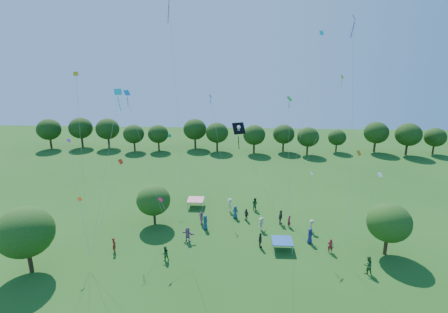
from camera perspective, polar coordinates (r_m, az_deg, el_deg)
near_tree_west at (r=38.75m, az=-29.74°, el=-10.66°), size 5.37×5.37×6.75m
near_tree_north at (r=44.06m, az=-11.44°, el=-7.00°), size 4.15×4.15×5.12m
near_tree_east at (r=40.66m, az=25.35°, el=-9.73°), size 4.49×4.49×5.74m
treeline at (r=75.62m, az=0.39°, el=3.93°), size 88.01×8.77×6.77m
tent_red_stripe at (r=49.02m, az=-4.65°, el=-7.04°), size 2.20×2.20×1.10m
tent_blue at (r=39.48m, az=9.47°, el=-13.42°), size 2.20×2.20×1.10m
crowd_person_0 at (r=41.34m, az=13.86°, el=-12.47°), size 0.54×0.91×1.78m
crowd_person_1 at (r=40.26m, az=16.96°, el=-13.73°), size 0.60×0.39×1.58m
crowd_person_2 at (r=48.08m, az=5.06°, el=-7.72°), size 0.99×0.92×1.80m
crowd_person_3 at (r=47.55m, az=0.99°, el=-7.90°), size 0.94×1.32×1.85m
crowd_person_4 at (r=45.29m, az=3.64°, el=-9.45°), size 0.91×0.97×1.56m
crowd_person_5 at (r=44.50m, az=-3.73°, el=-9.93°), size 0.88×1.57×1.59m
crowd_person_6 at (r=45.76m, az=1.87°, el=-9.05°), size 0.93×0.67×1.69m
crowd_person_7 at (r=40.37m, az=-17.49°, el=-13.61°), size 0.56×0.72×1.69m
crowd_person_8 at (r=37.76m, az=-9.60°, el=-15.34°), size 0.90×0.78×1.61m
crowd_person_9 at (r=43.66m, az=14.12°, el=-10.96°), size 0.60×1.11×1.63m
crowd_person_10 at (r=39.60m, az=5.95°, el=-13.45°), size 0.58×1.07×1.74m
crowd_person_11 at (r=40.74m, az=-5.94°, el=-12.52°), size 1.74×1.14×1.75m
crowd_person_12 at (r=43.08m, az=-3.09°, el=-10.68°), size 0.74×1.00×1.82m
crowd_person_13 at (r=44.33m, az=10.56°, el=-10.35°), size 0.64×0.67×1.52m
crowd_person_14 at (r=38.00m, az=22.42°, el=-16.04°), size 1.02×0.74×1.85m
crowd_person_15 at (r=43.06m, az=6.15°, el=-10.88°), size 1.10×1.16×1.69m
crowd_person_16 at (r=44.72m, az=9.22°, el=-9.76°), size 0.95×1.23×1.91m
pirate_kite at (r=29.77m, az=2.73°, el=3.91°), size 6.09×4.24×13.64m
red_high_kite at (r=37.67m, az=-8.51°, el=18.26°), size 2.76×7.59×26.01m
small_kite_0 at (r=34.73m, az=-17.49°, el=-4.01°), size 3.80×1.28×9.77m
small_kite_1 at (r=43.71m, az=20.95°, el=-1.08°), size 2.26×4.85×8.27m
small_kite_2 at (r=44.39m, az=16.19°, el=6.08°), size 6.69×3.52×16.74m
small_kite_3 at (r=48.50m, az=-7.30°, el=0.82°), size 6.81×5.05×8.43m
small_kite_4 at (r=47.91m, az=-1.56°, el=5.88°), size 2.95×4.73×13.83m
small_kite_5 at (r=31.29m, az=20.24°, el=8.76°), size 2.63×2.06×22.12m
small_kite_6 at (r=42.98m, az=13.85°, el=-3.94°), size 1.61×2.49×5.68m
small_kite_7 at (r=41.77m, az=13.81°, el=10.24°), size 3.28×0.72×21.65m
small_kite_8 at (r=36.16m, az=-9.49°, el=-8.45°), size 3.38×1.67×5.25m
small_kite_9 at (r=37.91m, az=-22.27°, el=-8.01°), size 1.07×1.61×5.51m
small_kite_10 at (r=32.35m, az=-22.34°, el=1.63°), size 1.95×1.95×17.89m
small_kite_11 at (r=41.75m, az=10.59°, el=6.23°), size 0.99×0.85×14.51m
small_kite_12 at (r=41.81m, az=-14.63°, el=6.64°), size 4.74×3.34×15.23m
small_kite_13 at (r=37.21m, az=-23.15°, el=-2.78°), size 1.98×2.52×11.29m
small_kite_14 at (r=33.43m, az=23.07°, el=-5.97°), size 1.13×2.54×9.60m
small_kite_15 at (r=32.12m, az=-17.75°, el=4.44°), size 4.70×0.86×16.40m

